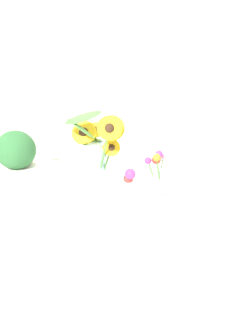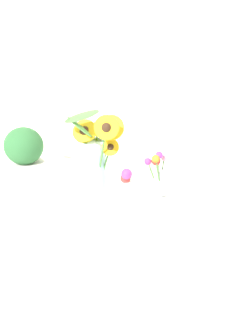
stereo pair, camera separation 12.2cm
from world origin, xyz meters
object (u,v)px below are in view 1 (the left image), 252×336
at_px(mason_jar_sunflowers, 95,160).
at_px(vase_small_center, 130,189).
at_px(vase_bulb_right, 159,179).
at_px(serving_tray, 126,198).
at_px(potted_plant, 17,158).

xyz_separation_m(mason_jar_sunflowers, vase_small_center, (0.13, -0.05, -0.09)).
xyz_separation_m(vase_small_center, vase_bulb_right, (0.10, 0.09, 0.00)).
distance_m(vase_small_center, vase_bulb_right, 0.14).
distance_m(serving_tray, potted_plant, 0.50).
xyz_separation_m(serving_tray, potted_plant, (-0.47, 0.12, 0.11)).
bearing_deg(serving_tray, vase_small_center, -73.59).
bearing_deg(vase_bulb_right, mason_jar_sunflowers, -169.74).
height_order(serving_tray, vase_small_center, vase_small_center).
height_order(serving_tray, potted_plant, potted_plant).
bearing_deg(potted_plant, vase_small_center, -21.25).
relative_size(vase_small_center, vase_bulb_right, 0.85).
distance_m(serving_tray, mason_jar_sunflowers, 0.20).
height_order(serving_tray, vase_bulb_right, vase_bulb_right).
bearing_deg(mason_jar_sunflowers, vase_small_center, -19.29).
distance_m(vase_small_center, potted_plant, 0.53).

